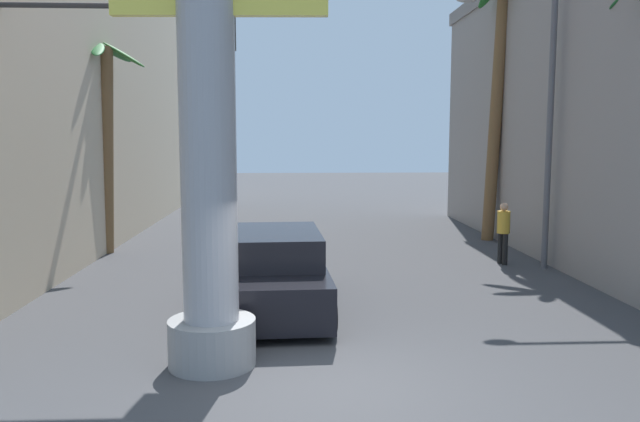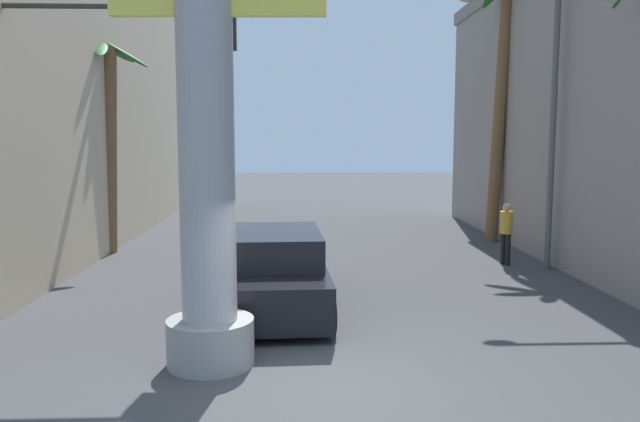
% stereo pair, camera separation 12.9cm
% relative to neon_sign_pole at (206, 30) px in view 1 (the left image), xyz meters
% --- Properties ---
extents(ground_plane, '(86.43, 86.43, 0.00)m').
position_rel_neon_sign_pole_xyz_m(ground_plane, '(1.72, 8.92, -4.90)').
color(ground_plane, '#424244').
extents(neon_sign_pole, '(3.43, 1.30, 10.70)m').
position_rel_neon_sign_pole_xyz_m(neon_sign_pole, '(0.00, 0.00, 0.00)').
color(neon_sign_pole, '#9E9EA3').
rests_on(neon_sign_pole, ground).
extents(street_lamp, '(2.59, 0.28, 7.07)m').
position_rel_neon_sign_pole_xyz_m(street_lamp, '(7.40, 6.64, -0.60)').
color(street_lamp, '#59595E').
rests_on(street_lamp, ground).
extents(traffic_light_mast, '(5.24, 0.32, 5.96)m').
position_rel_neon_sign_pole_xyz_m(traffic_light_mast, '(-2.77, 3.19, -0.69)').
color(traffic_light_mast, '#333333').
rests_on(traffic_light_mast, ground).
extents(car_lead, '(2.17, 4.94, 1.56)m').
position_rel_neon_sign_pole_xyz_m(car_lead, '(0.89, 3.11, -4.16)').
color(car_lead, black).
rests_on(car_lead, ground).
extents(palm_tree_mid_left, '(2.56, 2.60, 6.19)m').
position_rel_neon_sign_pole_xyz_m(palm_tree_mid_left, '(-4.23, 9.53, -1.30)').
color(palm_tree_mid_left, brown).
rests_on(palm_tree_mid_left, ground).
extents(palm_tree_mid_right, '(2.74, 2.67, 8.55)m').
position_rel_neon_sign_pole_xyz_m(palm_tree_mid_right, '(7.91, 11.16, 0.25)').
color(palm_tree_mid_right, brown).
rests_on(palm_tree_mid_right, ground).
extents(pedestrian_mid_right, '(0.43, 0.43, 1.66)m').
position_rel_neon_sign_pole_xyz_m(pedestrian_mid_right, '(6.90, 7.20, -3.93)').
color(pedestrian_mid_right, black).
rests_on(pedestrian_mid_right, ground).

